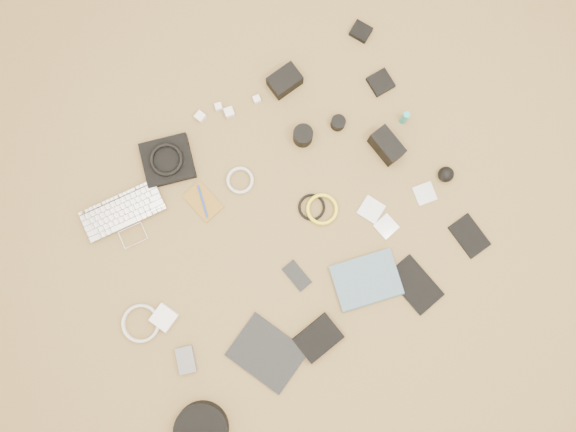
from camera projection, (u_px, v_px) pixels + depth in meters
room_shell at (272, 170)px, 0.87m from camera, size 4.04×4.04×2.58m
laptop at (128, 222)px, 2.10m from camera, size 0.35×0.27×0.02m
headphone_pouch at (168, 161)px, 2.12m from camera, size 0.24×0.23×0.03m
headphones at (166, 159)px, 2.10m from camera, size 0.13×0.13×0.02m
charger_a at (200, 117)px, 2.14m from camera, size 0.04×0.04×0.03m
charger_b at (219, 107)px, 2.15m from camera, size 0.03×0.03×0.02m
charger_c at (257, 99)px, 2.15m from camera, size 0.03×0.03×0.02m
charger_d at (229, 113)px, 2.14m from camera, size 0.04×0.04×0.03m
dslr_camera at (285, 81)px, 2.14m from camera, size 0.12×0.08×0.07m
lens_pouch at (361, 32)px, 2.18m from camera, size 0.09×0.09×0.03m
notebook_olive at (203, 202)px, 2.12m from camera, size 0.10×0.15×0.01m
pen_blue at (203, 201)px, 2.11m from camera, size 0.05×0.12×0.01m
cable_white_a at (240, 181)px, 2.13m from camera, size 0.14×0.14×0.01m
lens_a at (303, 136)px, 2.11m from camera, size 0.08×0.08×0.08m
lens_b at (338, 123)px, 2.13m from camera, size 0.07×0.07×0.05m
card_reader at (381, 83)px, 2.16m from camera, size 0.09×0.09×0.02m
power_brick at (164, 317)px, 2.06m from camera, size 0.10×0.10×0.03m
cable_white_b at (141, 323)px, 2.07m from camera, size 0.18×0.18×0.01m
cable_black at (312, 207)px, 2.12m from camera, size 0.11×0.11×0.01m
cable_yellow at (322, 209)px, 2.11m from camera, size 0.14×0.14×0.01m
flash at (387, 146)px, 2.10m from camera, size 0.07×0.13×0.10m
lens_cleaner at (405, 118)px, 2.11m from camera, size 0.03×0.03×0.09m
battery_charger at (186, 360)px, 2.05m from camera, size 0.10×0.11×0.03m
tablet at (267, 353)px, 2.06m from camera, size 0.26×0.30×0.01m
phone at (297, 276)px, 2.09m from camera, size 0.06×0.11×0.01m
filter_case_left at (386, 226)px, 2.11m from camera, size 0.08×0.08×0.01m
filter_case_mid at (371, 210)px, 2.12m from camera, size 0.11×0.11×0.01m
filter_case_right at (425, 194)px, 2.12m from camera, size 0.09×0.09×0.01m
air_blower at (446, 174)px, 2.10m from camera, size 0.06×0.06×0.06m
headphone_case at (201, 430)px, 2.01m from camera, size 0.23×0.23×0.05m
drive_case at (318, 338)px, 2.05m from camera, size 0.16×0.12×0.04m
paperback at (374, 303)px, 2.07m from camera, size 0.28×0.25×0.02m
notebook_black_a at (415, 285)px, 2.09m from camera, size 0.14×0.20×0.01m
notebook_black_b at (469, 236)px, 2.10m from camera, size 0.10×0.15×0.01m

